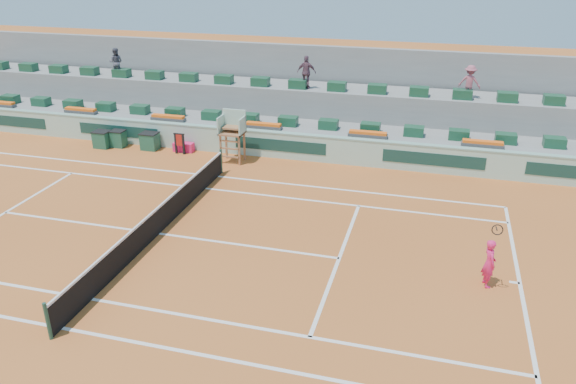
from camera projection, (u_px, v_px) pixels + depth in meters
name	position (u px, v px, depth m)	size (l,w,h in m)	color
ground	(159.00, 234.00, 19.65)	(90.00, 90.00, 0.00)	#AA5320
seating_tier_lower	(255.00, 129.00, 28.84)	(36.00, 4.00, 1.20)	gray
seating_tier_upper	(264.00, 107.00, 29.97)	(36.00, 2.40, 2.60)	gray
stadium_back_wall	(273.00, 84.00, 31.01)	(36.00, 0.40, 4.40)	gray
player_bag	(184.00, 147.00, 27.37)	(0.99, 0.44, 0.44)	#F82068
spectator_left	(116.00, 62.00, 30.64)	(0.75, 0.59, 1.55)	#494955
spectator_mid	(307.00, 72.00, 28.03)	(0.96, 0.40, 1.64)	#694655
spectator_right	(470.00, 82.00, 26.26)	(1.01, 0.58, 1.56)	#A35161
court_lines	(159.00, 234.00, 19.65)	(23.89, 11.09, 0.01)	white
tennis_net	(158.00, 220.00, 19.44)	(0.10, 11.97, 1.10)	black
advertising_hoarding	(241.00, 141.00, 26.88)	(36.00, 0.34, 1.26)	#A1CBB6
umpire_chair	(233.00, 129.00, 25.63)	(1.10, 0.90, 2.40)	brown
seat_row_lower	(249.00, 118.00, 27.71)	(32.90, 0.60, 0.44)	#17462C
seat_row_upper	(260.00, 82.00, 28.82)	(32.90, 0.60, 0.44)	#17462C
flower_planters	(215.00, 122.00, 27.41)	(26.80, 0.36, 0.28)	#484848
drink_cooler_a	(150.00, 141.00, 27.57)	(0.83, 0.72, 0.84)	#194D37
drink_cooler_b	(118.00, 139.00, 27.92)	(0.69, 0.60, 0.84)	#194D37
drink_cooler_c	(102.00, 139.00, 27.83)	(0.79, 0.68, 0.84)	#194D37
towel_rack	(179.00, 142.00, 26.88)	(0.56, 0.09, 1.03)	black
tennis_player	(489.00, 263.00, 16.38)	(0.51, 0.88, 2.28)	#F82068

